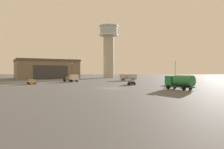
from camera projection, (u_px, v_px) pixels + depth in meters
name	position (u px, v px, depth m)	size (l,w,h in m)	color
ground_plane	(111.00, 88.00, 46.56)	(400.00, 400.00, 0.00)	#545456
control_tower	(109.00, 46.00, 119.50)	(10.89, 10.89, 34.16)	#B2AD9E
hangar	(46.00, 69.00, 110.47)	(39.05, 37.34, 9.86)	#7A6B56
airplane_red	(178.00, 81.00, 56.58)	(7.13, 8.98, 2.72)	red
truck_fuel_tanker_green	(180.00, 81.00, 43.00)	(5.61, 6.14, 3.00)	#38383D
truck_box_silver	(128.00, 77.00, 85.08)	(7.11, 4.69, 2.59)	#38383D
truck_flatbed_white	(72.00, 78.00, 74.25)	(6.99, 6.67, 2.59)	#38383D
car_orange	(31.00, 82.00, 61.52)	(3.90, 4.73, 1.37)	orange
car_black	(132.00, 82.00, 58.54)	(2.34, 4.49, 1.37)	black
light_post_east	(72.00, 69.00, 97.38)	(0.44, 0.44, 7.64)	#38383D
light_post_north	(175.00, 68.00, 99.06)	(0.44, 0.44, 9.01)	#38383D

